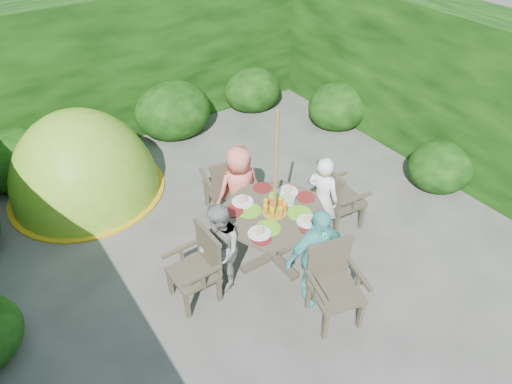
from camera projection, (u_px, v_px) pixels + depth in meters
ground at (245, 243)px, 6.34m from camera, size 60.00×60.00×0.00m
hedge_enclosure at (192, 125)px, 6.44m from camera, size 9.00×9.00×2.50m
patio_table at (274, 219)px, 5.73m from camera, size 1.37×1.37×0.95m
parasol_pole at (275, 192)px, 5.46m from camera, size 0.04×0.04×2.20m
garden_chair_right at (337, 197)px, 6.31m from camera, size 0.59×0.64×0.99m
garden_chair_left at (198, 266)px, 5.34m from camera, size 0.51×0.57×0.93m
garden_chair_back at (227, 185)px, 6.51m from camera, size 0.70×0.65×1.00m
garden_chair_front at (333, 282)px, 5.12m from camera, size 0.69×0.64×0.96m
child_right at (322, 198)px, 6.10m from camera, size 0.45×0.54×1.29m
child_left at (220, 248)px, 5.40m from camera, size 0.62×0.71×1.23m
child_back at (239, 189)px, 6.25m from camera, size 0.68×0.49×1.31m
child_front at (316, 257)px, 5.20m from camera, size 0.83×0.43×1.35m
dome_tent at (89, 192)px, 7.26m from camera, size 2.84×2.84×2.74m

